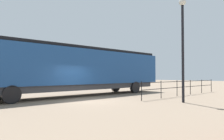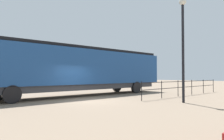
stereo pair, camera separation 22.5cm
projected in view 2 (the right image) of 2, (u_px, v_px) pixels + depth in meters
name	position (u px, v px, depth m)	size (l,w,h in m)	color
ground_plane	(87.00, 101.00, 14.00)	(120.00, 120.00, 0.00)	#84705B
locomotive	(84.00, 69.00, 17.78)	(2.95, 17.50, 3.98)	navy
lamp_post	(183.00, 35.00, 13.18)	(0.44, 0.44, 6.52)	black
platform_fence	(185.00, 85.00, 17.77)	(0.05, 11.41, 1.29)	black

